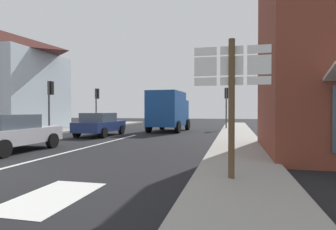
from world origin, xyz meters
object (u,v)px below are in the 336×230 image
(sedan_far, at_px, (100,124))
(traffic_light_far_right, at_px, (226,99))
(sedan_near, at_px, (10,133))
(route_sign_post, at_px, (232,94))
(delivery_truck, at_px, (169,110))
(traffic_light_far_left, at_px, (97,99))
(traffic_light_near_left, at_px, (50,95))

(sedan_far, xyz_separation_m, traffic_light_far_right, (7.67, 7.86, 1.86))
(sedan_near, height_order, traffic_light_far_right, traffic_light_far_right)
(sedan_far, height_order, traffic_light_far_right, traffic_light_far_right)
(sedan_near, height_order, route_sign_post, route_sign_post)
(route_sign_post, distance_m, traffic_light_far_right, 18.06)
(sedan_far, bearing_deg, delivery_truck, 54.95)
(traffic_light_far_left, bearing_deg, traffic_light_near_left, -90.00)
(delivery_truck, height_order, traffic_light_near_left, traffic_light_near_left)
(route_sign_post, height_order, traffic_light_near_left, traffic_light_near_left)
(delivery_truck, bearing_deg, sedan_far, -125.05)
(route_sign_post, bearing_deg, sedan_far, 128.99)
(sedan_far, xyz_separation_m, traffic_light_near_left, (-3.68, 0.14, 1.89))
(route_sign_post, relative_size, traffic_light_far_right, 0.91)
(delivery_truck, bearing_deg, traffic_light_near_left, -146.50)
(sedan_near, relative_size, traffic_light_near_left, 1.17)
(traffic_light_near_left, xyz_separation_m, traffic_light_far_right, (11.35, 7.72, -0.03))
(sedan_far, bearing_deg, sedan_near, -91.92)
(traffic_light_far_left, xyz_separation_m, traffic_light_far_right, (11.35, 1.09, -0.03))
(route_sign_post, distance_m, traffic_light_near_left, 15.78)
(sedan_near, xyz_separation_m, traffic_light_near_left, (-3.44, 7.33, 1.89))
(delivery_truck, bearing_deg, traffic_light_far_right, 35.42)
(sedan_near, height_order, sedan_far, same)
(traffic_light_far_left, bearing_deg, sedan_far, -61.48)
(sedan_far, relative_size, route_sign_post, 1.31)
(traffic_light_near_left, relative_size, traffic_light_far_right, 1.01)
(route_sign_post, bearing_deg, traffic_light_near_left, 139.12)
(traffic_light_near_left, bearing_deg, traffic_light_far_right, 34.24)
(sedan_near, bearing_deg, traffic_light_far_right, 62.28)
(traffic_light_near_left, bearing_deg, sedan_far, -2.17)
(route_sign_post, xyz_separation_m, traffic_light_far_right, (-0.57, 18.04, 0.61))
(sedan_far, bearing_deg, traffic_light_far_right, 45.72)
(sedan_near, xyz_separation_m, traffic_light_far_left, (-3.44, 13.96, 1.89))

